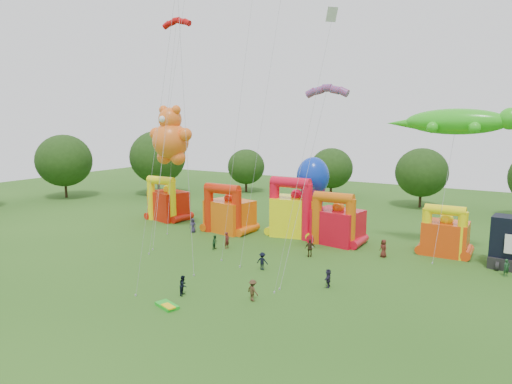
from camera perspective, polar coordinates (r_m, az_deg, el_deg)
The scene contains 23 objects.
ground at distance 33.71m, azimuth -15.36°, elevation -15.98°, with size 160.00×160.00×0.00m, color #265116.
tree_ring at distance 32.85m, azimuth -16.46°, elevation -5.10°, with size 122.80×124.89×12.07m.
bouncy_castle_0 at distance 65.83m, azimuth -11.03°, elevation -1.34°, with size 5.79×5.08×6.31m.
bouncy_castle_1 at distance 57.89m, azimuth -3.48°, elevation -2.64°, with size 6.14×5.28×6.25m.
bouncy_castle_2 at distance 55.99m, azimuth 4.90°, elevation -2.64°, with size 6.43×5.58×7.34m.
bouncy_castle_3 at distance 53.05m, azimuth 10.09°, elevation -3.90°, with size 5.70×4.86×6.10m.
bouncy_castle_4 at distance 51.92m, azimuth 22.56°, elevation -5.00°, with size 4.45×3.58×5.47m.
teddy_bear_kite at distance 58.57m, azimuth -10.66°, elevation 5.35°, with size 6.44×4.85×15.94m.
gecko_kite at distance 50.65m, azimuth 23.28°, elevation 5.30°, with size 12.96×7.11×15.33m.
octopus_kite at distance 55.23m, azimuth 7.10°, elevation -0.88°, with size 4.83×8.03×9.67m.
parafoil_kites at distance 47.67m, azimuth -9.07°, elevation 7.70°, with size 25.03×13.22×28.39m.
diamond_kites at distance 43.36m, azimuth -3.96°, elevation 12.20°, with size 19.21×17.80×40.90m.
folded_kite_bundle at distance 36.21m, azimuth -11.04°, elevation -13.77°, with size 2.21×1.57×0.31m.
spectator_0 at distance 58.02m, azimuth -7.90°, elevation -4.17°, with size 0.89×0.58×1.81m, color #2A263F.
spectator_1 at distance 50.57m, azimuth -3.64°, elevation -6.06°, with size 0.67×0.44×1.84m, color #531817.
spectator_2 at distance 50.40m, azimuth -5.12°, elevation -6.28°, with size 0.77×0.60×1.58m, color #16381B.
spectator_3 at distance 43.55m, azimuth 0.80°, elevation -8.64°, with size 1.10×0.63×1.71m, color black.
spectator_4 at distance 47.78m, azimuth 6.77°, elevation -6.97°, with size 1.11×0.46×1.89m, color #3A2717.
spectator_5 at distance 39.75m, azimuth 9.02°, elevation -10.59°, with size 1.48×0.47×1.60m, color #252238.
spectator_6 at distance 49.17m, azimuth 15.65°, elevation -6.80°, with size 0.92×0.60×1.88m, color #4F1E16.
spectator_7 at distance 47.63m, azimuth 28.83°, elevation -8.29°, with size 0.59×0.38×1.61m, color #183D20.
spectator_8 at distance 38.09m, azimuth -9.07°, elevation -11.44°, with size 0.80×0.62×1.64m, color black.
spectator_9 at distance 36.45m, azimuth -0.41°, elevation -12.20°, with size 1.12×0.65×1.74m, color #452F1B.
Camera 1 is at (22.47, -20.81, 14.07)m, focal length 32.00 mm.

